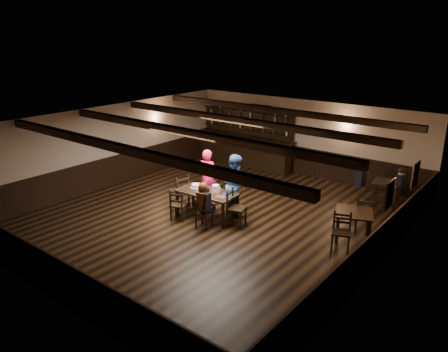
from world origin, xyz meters
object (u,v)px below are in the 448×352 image
Objects in this scene: chair_near_left at (177,203)px; chair_near_right at (203,212)px; cake at (196,186)px; dining_table at (207,194)px; man_blue at (235,184)px; woman_pink at (207,177)px; bar_counter at (244,146)px.

chair_near_right is (0.88, 0.03, -0.03)m from chair_near_left.
cake is at bearing 88.72° from chair_near_left.
dining_table is 0.86m from chair_near_left.
man_blue is 1.11m from cake.
chair_near_right is 1.77m from woman_pink.
man_blue is at bearing 34.07° from cake.
chair_near_left is at bearing 76.76° from man_blue.
woman_pink is (-0.13, 1.42, 0.35)m from chair_near_left.
woman_pink is (-1.02, 1.39, 0.38)m from chair_near_right.
man_blue reaches higher than cake.
bar_counter reaches higher than cake.
bar_counter is at bearing 114.80° from dining_table.
man_blue is 0.41× the size of bar_counter.
dining_table is at bearing -65.20° from bar_counter.
woman_pink is 0.97× the size of man_blue.
bar_counter reaches higher than man_blue.
woman_pink is 0.69m from cake.
woman_pink reaches higher than chair_near_left.
man_blue is (0.93, 1.37, 0.38)m from chair_near_left.
dining_table is 2.03× the size of chair_near_left.
man_blue reaches higher than chair_near_right.
dining_table is 0.81m from chair_near_right.
dining_table is 1.02× the size of woman_pink.
man_blue reaches higher than woman_pink.
woman_pink reaches higher than dining_table.
woman_pink is (-0.61, 0.73, 0.17)m from dining_table.
bar_counter is (-1.75, 5.51, 0.23)m from chair_near_left.
cake is at bearing 55.09° from man_blue.
man_blue is at bearing 87.88° from chair_near_right.
cake reaches higher than chair_near_right.
chair_near_left is 0.81m from cake.
cake is (-0.46, 0.06, 0.12)m from dining_table.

